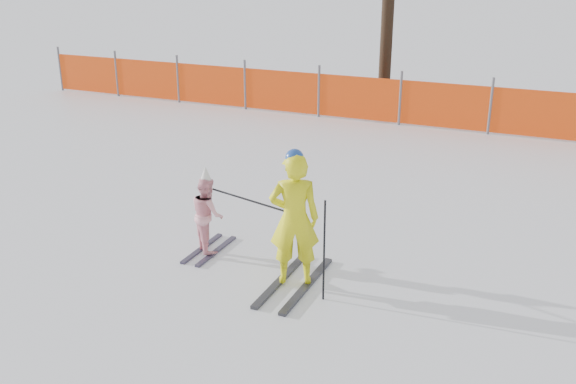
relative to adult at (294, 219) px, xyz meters
The scene contains 5 objects.
ground 0.88m from the adult, 160.24° to the right, with size 120.00×120.00×0.00m, color white.
adult is the anchor object (origin of this frame).
child 1.48m from the adult, 164.74° to the left, with size 0.61×0.98×1.19m.
ski_poles 0.15m from the adult, behind, with size 1.75×0.57×1.22m.
safety_fence 8.59m from the adult, 111.02° to the left, with size 15.64×0.06×1.25m.
Camera 1 is at (2.96, -6.19, 3.71)m, focal length 40.00 mm.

